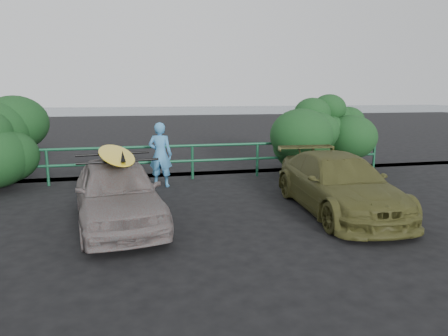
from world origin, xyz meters
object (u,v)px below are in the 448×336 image
(guardrail, at_px, (158,163))
(man, at_px, (160,155))
(sedan, at_px, (117,191))
(olive_vehicle, at_px, (338,183))
(surfboard, at_px, (115,154))

(guardrail, bearing_deg, man, -88.08)
(guardrail, relative_size, man, 7.98)
(sedan, bearing_deg, man, 62.89)
(olive_vehicle, bearing_deg, guardrail, 135.80)
(guardrail, xyz_separation_m, man, (0.02, -0.74, 0.36))
(sedan, xyz_separation_m, olive_vehicle, (4.59, -0.17, -0.03))
(sedan, relative_size, man, 2.15)
(man, bearing_deg, sedan, 90.01)
(olive_vehicle, bearing_deg, sedan, -178.83)
(guardrail, xyz_separation_m, sedan, (-1.00, -3.75, 0.12))
(olive_vehicle, relative_size, man, 2.40)
(sedan, height_order, olive_vehicle, sedan)
(man, height_order, surfboard, man)
(guardrail, height_order, sedan, sedan)
(olive_vehicle, xyz_separation_m, man, (-3.57, 3.17, 0.27))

